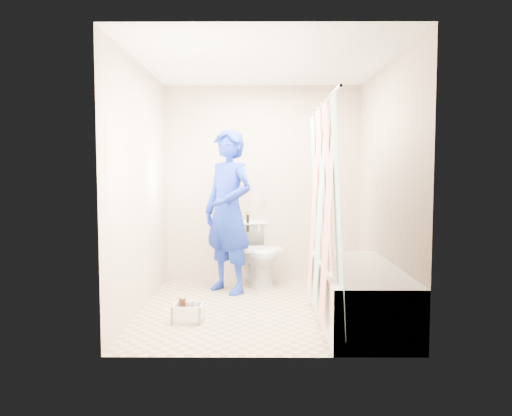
{
  "coord_description": "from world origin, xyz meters",
  "views": [
    {
      "loc": [
        -0.04,
        -4.86,
        1.36
      ],
      "look_at": [
        -0.08,
        0.3,
        0.98
      ],
      "focal_mm": 35.0,
      "sensor_mm": 36.0,
      "label": 1
    }
  ],
  "objects_px": {
    "cleaning_caddy": "(189,314)",
    "toilet": "(259,253)",
    "plumber": "(228,211)",
    "bathtub": "(358,292)"
  },
  "relations": [
    {
      "from": "toilet",
      "to": "cleaning_caddy",
      "type": "distance_m",
      "value": 1.66
    },
    {
      "from": "cleaning_caddy",
      "to": "toilet",
      "type": "bearing_deg",
      "value": 71.94
    },
    {
      "from": "bathtub",
      "to": "plumber",
      "type": "xyz_separation_m",
      "value": [
        -1.24,
        1.11,
        0.64
      ]
    },
    {
      "from": "bathtub",
      "to": "cleaning_caddy",
      "type": "distance_m",
      "value": 1.54
    },
    {
      "from": "toilet",
      "to": "cleaning_caddy",
      "type": "bearing_deg",
      "value": -129.63
    },
    {
      "from": "toilet",
      "to": "plumber",
      "type": "distance_m",
      "value": 0.73
    },
    {
      "from": "toilet",
      "to": "bathtub",
      "type": "bearing_deg",
      "value": -75.73
    },
    {
      "from": "toilet",
      "to": "plumber",
      "type": "relative_size",
      "value": 0.41
    },
    {
      "from": "bathtub",
      "to": "toilet",
      "type": "xyz_separation_m",
      "value": [
        -0.9,
        1.48,
        0.11
      ]
    },
    {
      "from": "toilet",
      "to": "plumber",
      "type": "height_order",
      "value": "plumber"
    }
  ]
}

